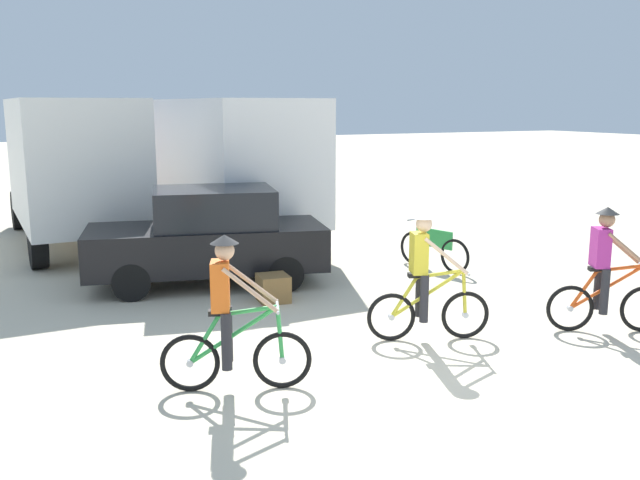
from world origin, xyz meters
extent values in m
plane|color=beige|center=(0.00, 0.00, 0.00)|extent=(120.00, 120.00, 0.00)
cube|color=white|center=(-2.73, 9.92, 2.00)|extent=(2.53, 5.26, 2.70)
cube|color=#4C6B9E|center=(-2.82, 13.32, 1.50)|extent=(2.24, 1.56, 2.00)
cube|color=black|center=(-2.83, 14.01, 1.85)|extent=(2.03, 0.13, 0.80)
cylinder|color=black|center=(-3.83, 13.19, 0.50)|extent=(0.35, 1.01, 1.00)
cylinder|color=black|center=(-1.79, 13.24, 0.50)|extent=(0.35, 1.01, 1.00)
cylinder|color=black|center=(-3.70, 8.20, 0.50)|extent=(0.35, 1.01, 1.00)
cylinder|color=black|center=(-1.67, 8.25, 0.50)|extent=(0.35, 1.01, 1.00)
cube|color=white|center=(0.68, 8.77, 2.00)|extent=(2.53, 5.26, 2.70)
cube|color=#B21E1E|center=(0.60, 12.17, 1.50)|extent=(2.24, 1.55, 2.00)
cube|color=black|center=(0.58, 12.87, 1.85)|extent=(2.03, 0.13, 0.80)
cylinder|color=black|center=(-0.42, 12.04, 0.50)|extent=(0.34, 1.01, 1.00)
cylinder|color=black|center=(1.62, 12.09, 0.50)|extent=(0.34, 1.01, 1.00)
cylinder|color=black|center=(-0.30, 7.06, 0.50)|extent=(0.34, 1.01, 1.00)
cylinder|color=black|center=(1.74, 7.11, 0.50)|extent=(0.34, 1.01, 1.00)
cube|color=black|center=(-1.04, 5.48, 0.70)|extent=(4.49, 2.67, 0.76)
cube|color=black|center=(-0.89, 5.45, 1.42)|extent=(2.41, 2.04, 0.68)
cylinder|color=black|center=(-2.48, 5.02, 0.32)|extent=(0.67, 0.36, 0.64)
cylinder|color=black|center=(-2.13, 6.54, 0.32)|extent=(0.67, 0.36, 0.64)
cylinder|color=black|center=(0.05, 4.42, 0.32)|extent=(0.67, 0.36, 0.64)
cylinder|color=black|center=(0.41, 5.94, 0.32)|extent=(0.67, 0.36, 0.64)
torus|color=black|center=(-1.62, 0.57, 0.34)|extent=(0.66, 0.30, 0.68)
cylinder|color=silver|center=(-1.62, 0.57, 0.34)|extent=(0.10, 0.10, 0.08)
torus|color=black|center=(-2.60, 0.95, 0.34)|extent=(0.66, 0.30, 0.68)
cylinder|color=silver|center=(-2.60, 0.95, 0.34)|extent=(0.10, 0.10, 0.08)
cylinder|color=green|center=(-2.13, 0.77, 0.66)|extent=(0.98, 0.41, 0.68)
cylinder|color=green|center=(-1.97, 0.71, 0.94)|extent=(0.64, 0.28, 0.13)
cylinder|color=green|center=(-2.44, 0.88, 0.62)|extent=(0.38, 0.18, 0.59)
cylinder|color=green|center=(-1.64, 0.58, 0.66)|extent=(0.11, 0.08, 0.64)
cylinder|color=silver|center=(-1.66, 0.59, 0.98)|extent=(0.22, 0.50, 0.04)
cube|color=black|center=(-2.28, 0.82, 0.93)|extent=(0.27, 0.20, 0.06)
cube|color=orange|center=(-2.26, 0.82, 1.24)|extent=(0.30, 0.37, 0.56)
sphere|color=tan|center=(-2.20, 0.79, 1.64)|extent=(0.22, 0.22, 0.22)
cone|color=#333333|center=(-2.20, 0.79, 1.77)|extent=(0.32, 0.32, 0.10)
cylinder|color=#26262B|center=(-2.16, 0.92, 0.63)|extent=(0.12, 0.12, 0.66)
cylinder|color=#26262B|center=(-2.25, 0.67, 0.63)|extent=(0.12, 0.12, 0.66)
cylinder|color=tan|center=(-1.88, 0.87, 1.23)|extent=(0.62, 0.23, 0.53)
cylinder|color=tan|center=(-2.01, 0.53, 1.23)|extent=(0.59, 0.31, 0.53)
torus|color=black|center=(1.35, 1.06, 0.34)|extent=(0.66, 0.29, 0.68)
cylinder|color=silver|center=(1.35, 1.06, 0.34)|extent=(0.10, 0.10, 0.08)
torus|color=black|center=(0.37, 1.42, 0.34)|extent=(0.66, 0.29, 0.68)
cylinder|color=silver|center=(0.37, 1.42, 0.34)|extent=(0.10, 0.10, 0.08)
cylinder|color=gold|center=(0.84, 1.25, 0.66)|extent=(0.98, 0.40, 0.68)
cylinder|color=gold|center=(1.00, 1.19, 0.94)|extent=(0.64, 0.28, 0.13)
cylinder|color=gold|center=(0.53, 1.36, 0.62)|extent=(0.38, 0.18, 0.59)
cylinder|color=gold|center=(1.33, 1.07, 0.66)|extent=(0.11, 0.08, 0.64)
cylinder|color=silver|center=(1.31, 1.08, 0.98)|extent=(0.21, 0.50, 0.04)
cube|color=black|center=(0.69, 1.30, 0.93)|extent=(0.27, 0.20, 0.06)
cube|color=gold|center=(0.71, 1.30, 1.24)|extent=(0.30, 0.37, 0.56)
sphere|color=beige|center=(0.77, 1.28, 1.64)|extent=(0.22, 0.22, 0.22)
cone|color=silver|center=(0.77, 1.28, 1.77)|extent=(0.32, 0.32, 0.10)
cylinder|color=#26262B|center=(0.81, 1.40, 0.63)|extent=(0.12, 0.12, 0.66)
cylinder|color=#26262B|center=(0.72, 1.15, 0.63)|extent=(0.12, 0.12, 0.66)
cylinder|color=beige|center=(1.09, 1.35, 1.23)|extent=(0.62, 0.23, 0.53)
cylinder|color=beige|center=(0.97, 1.01, 1.23)|extent=(0.59, 0.30, 0.53)
torus|color=black|center=(2.91, 0.66, 0.34)|extent=(0.63, 0.37, 0.68)
cylinder|color=silver|center=(2.91, 0.66, 0.34)|extent=(0.11, 0.11, 0.08)
cylinder|color=#E05119|center=(3.35, 0.42, 0.66)|extent=(0.93, 0.52, 0.68)
cylinder|color=#E05119|center=(3.51, 0.34, 0.94)|extent=(0.61, 0.35, 0.13)
cylinder|color=#E05119|center=(3.06, 0.58, 0.62)|extent=(0.37, 0.22, 0.59)
cube|color=black|center=(3.22, 0.50, 0.93)|extent=(0.27, 0.22, 0.06)
cube|color=#AD2D8C|center=(3.23, 0.49, 1.24)|extent=(0.33, 0.38, 0.56)
sphere|color=#A87A5B|center=(3.29, 0.46, 1.64)|extent=(0.22, 0.22, 0.22)
cone|color=#333333|center=(3.29, 0.46, 1.77)|extent=(0.32, 0.32, 0.10)
cylinder|color=#26262B|center=(3.35, 0.57, 0.63)|extent=(0.12, 0.12, 0.66)
cylinder|color=#26262B|center=(3.23, 0.34, 0.63)|extent=(0.12, 0.12, 0.66)
cylinder|color=#A87A5B|center=(3.62, 0.49, 1.23)|extent=(0.59, 0.30, 0.53)
cylinder|color=#A87A5B|center=(3.45, 0.17, 1.23)|extent=(0.56, 0.37, 0.53)
torus|color=black|center=(3.24, 5.22, 0.34)|extent=(0.25, 0.67, 0.68)
torus|color=black|center=(3.53, 4.21, 0.34)|extent=(0.25, 0.67, 0.68)
cube|color=green|center=(3.38, 4.72, 0.62)|extent=(0.28, 0.87, 0.36)
cylinder|color=silver|center=(3.25, 5.17, 0.95)|extent=(0.49, 0.17, 0.04)
cube|color=olive|center=(-0.37, 3.95, 0.22)|extent=(0.54, 0.56, 0.45)
camera|label=1|loc=(-4.50, -6.37, 3.23)|focal=38.71mm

